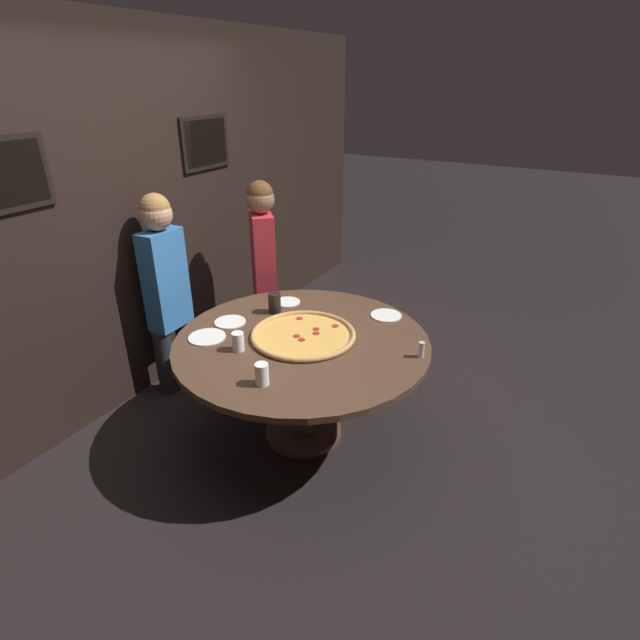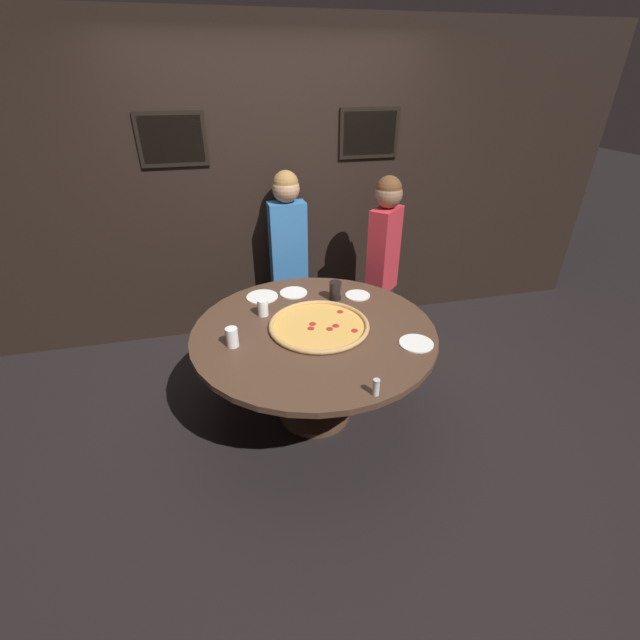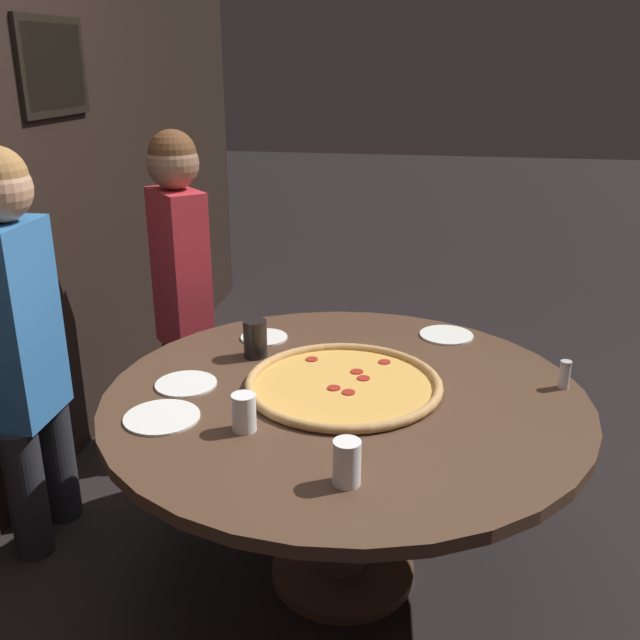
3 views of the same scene
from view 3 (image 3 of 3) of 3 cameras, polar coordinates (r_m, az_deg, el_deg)
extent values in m
plane|color=black|center=(2.79, 1.83, -19.61)|extent=(24.00, 24.00, 0.00)
cube|color=black|center=(3.35, -20.57, 18.45)|extent=(0.52, 0.02, 0.40)
cube|color=#B2A893|center=(3.35, -20.48, 18.46)|extent=(0.46, 0.01, 0.34)
cylinder|color=#4C3323|center=(2.39, 2.03, -6.26)|extent=(1.61, 1.61, 0.04)
cylinder|color=#4C3323|center=(2.58, 1.92, -13.63)|extent=(0.16, 0.16, 0.70)
cylinder|color=#4C3323|center=(2.78, 1.84, -19.29)|extent=(0.52, 0.52, 0.04)
cylinder|color=#E5A84C|center=(2.41, 1.90, -5.30)|extent=(0.63, 0.63, 0.01)
torus|color=tan|center=(2.41, 1.90, -5.08)|extent=(0.67, 0.67, 0.03)
cylinder|color=#A8281E|center=(2.50, 2.97, -4.15)|extent=(0.04, 0.04, 0.00)
cylinder|color=#A8281E|center=(2.60, -0.66, -3.15)|extent=(0.04, 0.04, 0.00)
cylinder|color=#A8281E|center=(2.38, 1.13, -5.42)|extent=(0.04, 0.04, 0.00)
cylinder|color=#A8281E|center=(2.45, 3.51, -4.66)|extent=(0.04, 0.04, 0.00)
cylinder|color=#A8281E|center=(2.59, 5.19, -3.36)|extent=(0.04, 0.04, 0.00)
cylinder|color=#A8281E|center=(2.35, 2.31, -5.80)|extent=(0.04, 0.04, 0.00)
cylinder|color=black|center=(2.64, -5.20, -1.49)|extent=(0.09, 0.09, 0.14)
cylinder|color=white|center=(1.88, 2.16, -11.33)|extent=(0.07, 0.07, 0.12)
cylinder|color=white|center=(2.14, -6.11, -7.37)|extent=(0.07, 0.07, 0.12)
cylinder|color=white|center=(2.89, 10.08, -1.19)|extent=(0.21, 0.21, 0.01)
cylinder|color=white|center=(2.83, -4.50, -1.40)|extent=(0.19, 0.19, 0.01)
cylinder|color=white|center=(2.47, -10.67, -5.05)|extent=(0.21, 0.21, 0.01)
cylinder|color=white|center=(2.27, -12.54, -7.60)|extent=(0.24, 0.24, 0.01)
cylinder|color=silver|center=(2.54, 18.98, -4.26)|extent=(0.04, 0.04, 0.08)
cylinder|color=#B7B7BC|center=(2.52, 19.11, -3.26)|extent=(0.04, 0.04, 0.01)
cylinder|color=#232328|center=(3.60, -11.15, -5.23)|extent=(0.20, 0.20, 0.52)
cylinder|color=#232328|center=(3.40, -9.63, -6.68)|extent=(0.20, 0.20, 0.52)
cube|color=red|center=(3.28, -11.10, 3.91)|extent=(0.34, 0.33, 0.73)
sphere|color=#8C664C|center=(3.18, -11.69, 12.18)|extent=(0.23, 0.23, 0.23)
sphere|color=brown|center=(3.17, -11.74, 12.88)|extent=(0.21, 0.21, 0.21)
cylinder|color=#232328|center=(3.12, -20.26, -10.42)|extent=(0.14, 0.14, 0.53)
cylinder|color=#232328|center=(2.94, -22.40, -12.65)|extent=(0.14, 0.14, 0.53)
cube|color=#3370B2|center=(2.77, -22.94, -0.28)|extent=(0.32, 0.18, 0.74)
camera|label=1|loc=(1.28, 115.77, 12.76)|focal=28.00mm
camera|label=2|loc=(2.63, 66.68, 18.09)|focal=24.00mm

